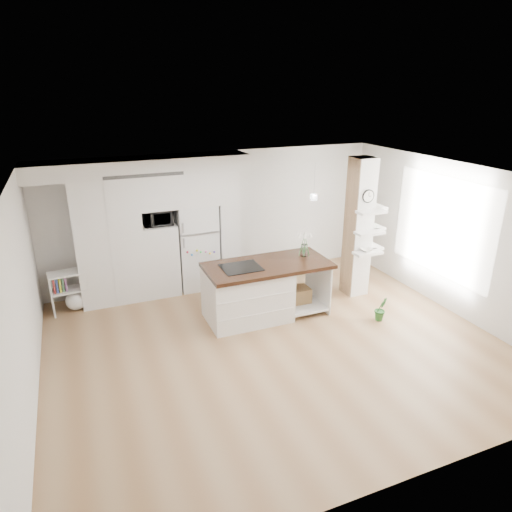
{
  "coord_description": "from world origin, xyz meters",
  "views": [
    {
      "loc": [
        -2.71,
        -5.81,
        3.94
      ],
      "look_at": [
        0.04,
        0.9,
        1.2
      ],
      "focal_mm": 32.0,
      "sensor_mm": 36.0,
      "label": 1
    }
  ],
  "objects_px": {
    "kitchen_island": "(254,291)",
    "bookshelf": "(71,294)",
    "floor_plant_a": "(381,309)",
    "refrigerator": "(197,246)"
  },
  "relations": [
    {
      "from": "kitchen_island",
      "to": "bookshelf",
      "type": "xyz_separation_m",
      "value": [
        -3.01,
        1.52,
        -0.18
      ]
    },
    {
      "from": "kitchen_island",
      "to": "floor_plant_a",
      "type": "bearing_deg",
      "value": -24.81
    },
    {
      "from": "refrigerator",
      "to": "floor_plant_a",
      "type": "relative_size",
      "value": 4.1
    },
    {
      "from": "kitchen_island",
      "to": "bookshelf",
      "type": "distance_m",
      "value": 3.37
    },
    {
      "from": "kitchen_island",
      "to": "floor_plant_a",
      "type": "xyz_separation_m",
      "value": [
        2.04,
        -0.95,
        -0.3
      ]
    },
    {
      "from": "refrigerator",
      "to": "bookshelf",
      "type": "distance_m",
      "value": 2.51
    },
    {
      "from": "refrigerator",
      "to": "kitchen_island",
      "type": "relative_size",
      "value": 0.79
    },
    {
      "from": "refrigerator",
      "to": "kitchen_island",
      "type": "distance_m",
      "value": 1.83
    },
    {
      "from": "refrigerator",
      "to": "bookshelf",
      "type": "bearing_deg",
      "value": -175.78
    },
    {
      "from": "kitchen_island",
      "to": "floor_plant_a",
      "type": "distance_m",
      "value": 2.27
    }
  ]
}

